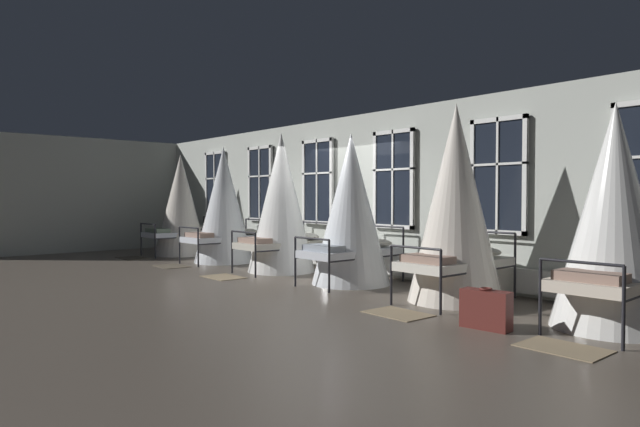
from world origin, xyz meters
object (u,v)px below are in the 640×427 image
Objects in this scene: cot_fourth at (351,211)px; suitcase_dark at (486,309)px; cot_sixth at (614,219)px; cot_first at (181,206)px; cot_third at (281,204)px; cot_second at (224,206)px; cot_fifth at (456,206)px.

suitcase_dark is at bearing -109.34° from cot_fourth.
cot_sixth is (4.27, -0.01, -0.01)m from cot_fourth.
cot_first is at bearing 88.31° from cot_sixth.
cot_third is 5.65m from suitcase_dark.
cot_third is 4.83× the size of suitcase_dark.
cot_sixth is (8.47, -0.02, -0.04)m from cot_second.
suitcase_dark is at bearing -101.29° from cot_third.
cot_first is 4.49× the size of suitcase_dark.
cot_sixth reaches higher than suitcase_dark.
cot_fifth reaches higher than cot_fourth.
cot_second is at bearing 92.27° from cot_third.
cot_third is (4.27, 0.04, 0.09)m from cot_first.
cot_fifth is at bearing -90.87° from cot_second.
cot_fifth reaches higher than cot_third.
cot_fourth is at bearing -90.57° from cot_third.
cot_fifth reaches higher than cot_second.
cot_first is 10.60m from cot_sixth.
cot_fifth reaches higher than cot_first.
cot_second is 4.57× the size of suitcase_dark.
cot_second is at bearing 90.04° from cot_fifth.
cot_second is 0.95× the size of cot_third.
cot_sixth is at bearing -90.47° from cot_fifth.
cot_fourth is 4.27m from cot_sixth.
cot_first is 6.33m from cot_fourth.
cot_third is at bearing -89.60° from cot_first.
cot_first is at bearing 167.62° from suitcase_dark.
cot_first is 2.14m from cot_second.
cot_sixth is 1.77m from suitcase_dark.
cot_third is at bearing 89.37° from cot_fifth.
cot_fourth is 4.47× the size of suitcase_dark.
cot_second is 6.33m from cot_fifth.
cot_fourth is 0.92× the size of cot_fifth.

